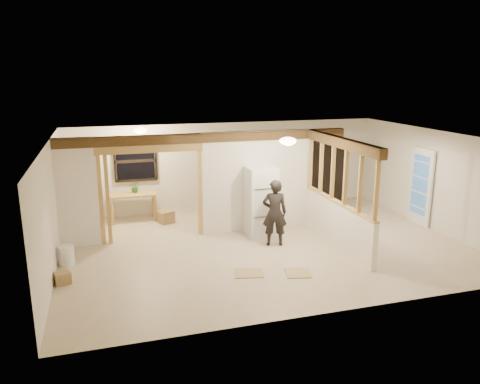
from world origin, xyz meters
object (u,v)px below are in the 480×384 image
object	(u,v)px
woman	(275,213)
shop_vac	(76,216)
work_table	(133,207)
refrigerator	(261,201)
bookshelf	(326,171)

from	to	relation	value
woman	shop_vac	world-z (taller)	woman
work_table	shop_vac	bearing A→B (deg)	-173.09
work_table	refrigerator	bearing A→B (deg)	-33.09
woman	work_table	xyz separation A→B (m)	(-2.97, 2.82, -0.40)
woman	bookshelf	xyz separation A→B (m)	(2.82, 3.03, 0.19)
woman	bookshelf	world-z (taller)	bookshelf
work_table	shop_vac	size ratio (longest dim) A/B	2.05
refrigerator	woman	distance (m)	0.82
refrigerator	work_table	bearing A→B (deg)	145.67
refrigerator	work_table	distance (m)	3.57
refrigerator	woman	world-z (taller)	refrigerator
shop_vac	bookshelf	size ratio (longest dim) A/B	0.30
work_table	bookshelf	distance (m)	5.82
work_table	bookshelf	size ratio (longest dim) A/B	0.62
woman	bookshelf	distance (m)	4.15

